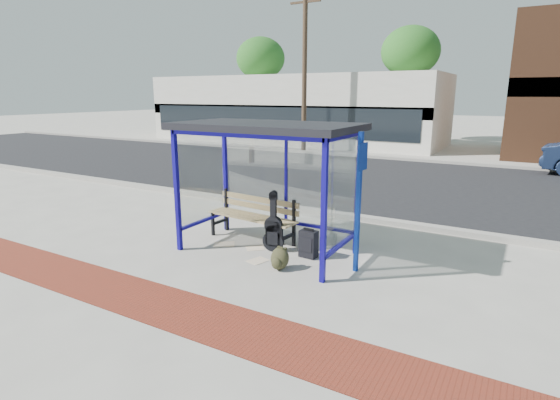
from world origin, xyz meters
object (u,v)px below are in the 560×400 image
Objects in this scene: suitcase at (308,244)px; bench at (254,215)px; backpack at (279,259)px; guitar_bag at (273,231)px.

bench is at bearing 170.11° from suitcase.
suitcase is at bearing 74.20° from backpack.
backpack is at bearing -65.75° from guitar_bag.
bench is 0.80m from guitar_bag.
guitar_bag is 0.94m from backpack.
guitar_bag reaches higher than backpack.
guitar_bag is at bearing 124.03° from backpack.
bench is 1.83× the size of guitar_bag.
guitar_bag is 1.99× the size of suitcase.
guitar_bag is at bearing -23.31° from bench.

